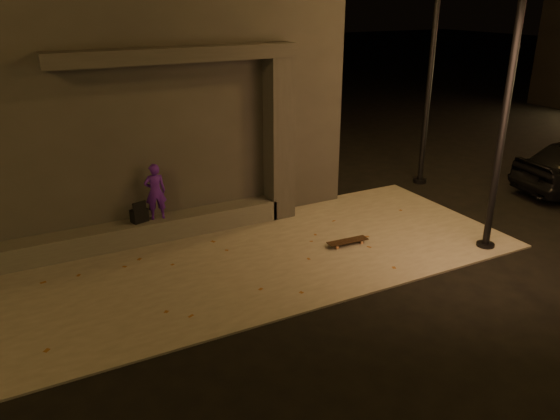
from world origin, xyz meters
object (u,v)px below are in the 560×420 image
backpack (139,214)px  street_lamp_0 (517,38)px  skateboard (348,241)px  column (279,140)px  skateboarder (155,192)px

backpack → street_lamp_0: size_ratio=0.06×
backpack → skateboard: 4.32m
backpack → skateboard: bearing=-46.3°
street_lamp_0 → skateboard: bearing=151.2°
skateboard → street_lamp_0: 4.91m
skateboard → backpack: bearing=153.0°
street_lamp_0 → column: bearing=130.1°
skateboard → street_lamp_0: street_lamp_0 is taller
skateboarder → column: bearing=-173.8°
column → skateboard: column is taller
column → backpack: bearing=180.0°
backpack → skateboard: size_ratio=0.52×
skateboarder → backpack: skateboarder is taller
skateboarder → backpack: (-0.37, 0.00, -0.44)m
skateboarder → street_lamp_0: bearing=155.1°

